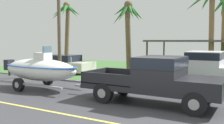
{
  "coord_description": "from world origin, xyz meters",
  "views": [
    {
      "loc": [
        3.38,
        -8.18,
        2.46
      ],
      "look_at": [
        -2.64,
        2.19,
        1.45
      ],
      "focal_mm": 40.61,
      "sensor_mm": 36.0,
      "label": 1
    }
  ],
  "objects_px": {
    "carport_awning": "(199,42)",
    "parked_sedan_far": "(64,64)",
    "palm_tree_far_left": "(128,19)",
    "utility_pole": "(59,15)",
    "palm_tree_near_right": "(212,7)",
    "palm_tree_mid": "(67,20)",
    "pickup_truck_towing": "(160,78)",
    "parked_pickup_background": "(204,67)",
    "boat_on_trailer": "(40,69)"
  },
  "relations": [
    {
      "from": "boat_on_trailer",
      "to": "palm_tree_near_right",
      "type": "distance_m",
      "value": 12.13
    },
    {
      "from": "carport_awning",
      "to": "boat_on_trailer",
      "type": "bearing_deg",
      "value": -116.46
    },
    {
      "from": "boat_on_trailer",
      "to": "palm_tree_near_right",
      "type": "relative_size",
      "value": 0.91
    },
    {
      "from": "parked_pickup_background",
      "to": "parked_sedan_far",
      "type": "relative_size",
      "value": 1.26
    },
    {
      "from": "pickup_truck_towing",
      "to": "parked_pickup_background",
      "type": "distance_m",
      "value": 5.11
    },
    {
      "from": "parked_pickup_background",
      "to": "utility_pole",
      "type": "distance_m",
      "value": 9.91
    },
    {
      "from": "parked_sedan_far",
      "to": "utility_pole",
      "type": "xyz_separation_m",
      "value": [
        1.07,
        -1.63,
        3.54
      ]
    },
    {
      "from": "pickup_truck_towing",
      "to": "palm_tree_mid",
      "type": "bearing_deg",
      "value": 144.52
    },
    {
      "from": "palm_tree_mid",
      "to": "boat_on_trailer",
      "type": "bearing_deg",
      "value": -58.2
    },
    {
      "from": "boat_on_trailer",
      "to": "parked_sedan_far",
      "type": "distance_m",
      "value": 6.53
    },
    {
      "from": "carport_awning",
      "to": "parked_pickup_background",
      "type": "bearing_deg",
      "value": -75.82
    },
    {
      "from": "palm_tree_far_left",
      "to": "utility_pole",
      "type": "bearing_deg",
      "value": -114.99
    },
    {
      "from": "parked_sedan_far",
      "to": "palm_tree_near_right",
      "type": "height_order",
      "value": "palm_tree_near_right"
    },
    {
      "from": "parked_pickup_background",
      "to": "palm_tree_mid",
      "type": "bearing_deg",
      "value": 165.74
    },
    {
      "from": "parked_pickup_background",
      "to": "palm_tree_mid",
      "type": "xyz_separation_m",
      "value": [
        -12.16,
        3.09,
        3.26
      ]
    },
    {
      "from": "carport_awning",
      "to": "palm_tree_far_left",
      "type": "relative_size",
      "value": 1.29
    },
    {
      "from": "palm_tree_mid",
      "to": "utility_pole",
      "type": "height_order",
      "value": "utility_pole"
    },
    {
      "from": "boat_on_trailer",
      "to": "parked_pickup_background",
      "type": "xyz_separation_m",
      "value": [
        7.11,
        5.06,
        0.05
      ]
    },
    {
      "from": "palm_tree_near_right",
      "to": "utility_pole",
      "type": "height_order",
      "value": "utility_pole"
    },
    {
      "from": "boat_on_trailer",
      "to": "parked_pickup_background",
      "type": "height_order",
      "value": "boat_on_trailer"
    },
    {
      "from": "palm_tree_mid",
      "to": "palm_tree_far_left",
      "type": "bearing_deg",
      "value": 13.75
    },
    {
      "from": "pickup_truck_towing",
      "to": "palm_tree_near_right",
      "type": "relative_size",
      "value": 0.89
    },
    {
      "from": "parked_sedan_far",
      "to": "palm_tree_mid",
      "type": "relative_size",
      "value": 0.8
    },
    {
      "from": "utility_pole",
      "to": "palm_tree_mid",
      "type": "bearing_deg",
      "value": 124.27
    },
    {
      "from": "parked_pickup_background",
      "to": "carport_awning",
      "type": "distance_m",
      "value": 6.45
    },
    {
      "from": "boat_on_trailer",
      "to": "utility_pole",
      "type": "relative_size",
      "value": 0.7
    },
    {
      "from": "palm_tree_far_left",
      "to": "palm_tree_near_right",
      "type": "bearing_deg",
      "value": -1.01
    },
    {
      "from": "palm_tree_near_right",
      "to": "palm_tree_mid",
      "type": "height_order",
      "value": "palm_tree_near_right"
    },
    {
      "from": "parked_sedan_far",
      "to": "utility_pole",
      "type": "bearing_deg",
      "value": -56.69
    },
    {
      "from": "palm_tree_far_left",
      "to": "utility_pole",
      "type": "height_order",
      "value": "utility_pole"
    },
    {
      "from": "parked_sedan_far",
      "to": "palm_tree_near_right",
      "type": "relative_size",
      "value": 0.75
    },
    {
      "from": "palm_tree_mid",
      "to": "utility_pole",
      "type": "xyz_separation_m",
      "value": [
        2.83,
        -4.15,
        -0.09
      ]
    },
    {
      "from": "parked_pickup_background",
      "to": "palm_tree_far_left",
      "type": "bearing_deg",
      "value": 147.02
    },
    {
      "from": "utility_pole",
      "to": "parked_pickup_background",
      "type": "bearing_deg",
      "value": 6.46
    },
    {
      "from": "palm_tree_near_right",
      "to": "palm_tree_far_left",
      "type": "relative_size",
      "value": 1.1
    },
    {
      "from": "carport_awning",
      "to": "palm_tree_far_left",
      "type": "bearing_deg",
      "value": -161.93
    },
    {
      "from": "boat_on_trailer",
      "to": "parked_sedan_far",
      "type": "relative_size",
      "value": 1.22
    },
    {
      "from": "pickup_truck_towing",
      "to": "parked_pickup_background",
      "type": "relative_size",
      "value": 0.94
    },
    {
      "from": "boat_on_trailer",
      "to": "parked_sedan_far",
      "type": "height_order",
      "value": "boat_on_trailer"
    },
    {
      "from": "parked_sedan_far",
      "to": "palm_tree_mid",
      "type": "bearing_deg",
      "value": 124.87
    },
    {
      "from": "carport_awning",
      "to": "parked_sedan_far",
      "type": "bearing_deg",
      "value": -147.96
    },
    {
      "from": "parked_sedan_far",
      "to": "utility_pole",
      "type": "relative_size",
      "value": 0.58
    },
    {
      "from": "boat_on_trailer",
      "to": "palm_tree_mid",
      "type": "xyz_separation_m",
      "value": [
        -5.05,
        8.15,
        3.3
      ]
    },
    {
      "from": "carport_awning",
      "to": "utility_pole",
      "type": "xyz_separation_m",
      "value": [
        -7.79,
        -7.17,
        1.82
      ]
    },
    {
      "from": "parked_pickup_background",
      "to": "parked_sedan_far",
      "type": "xyz_separation_m",
      "value": [
        -10.41,
        0.57,
        -0.38
      ]
    },
    {
      "from": "carport_awning",
      "to": "palm_tree_near_right",
      "type": "distance_m",
      "value": 3.2
    },
    {
      "from": "parked_sedan_far",
      "to": "utility_pole",
      "type": "distance_m",
      "value": 4.04
    },
    {
      "from": "parked_sedan_far",
      "to": "pickup_truck_towing",
      "type": "bearing_deg",
      "value": -30.19
    },
    {
      "from": "palm_tree_far_left",
      "to": "utility_pole",
      "type": "distance_m",
      "value": 6.03
    },
    {
      "from": "parked_sedan_far",
      "to": "palm_tree_far_left",
      "type": "height_order",
      "value": "palm_tree_far_left"
    }
  ]
}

